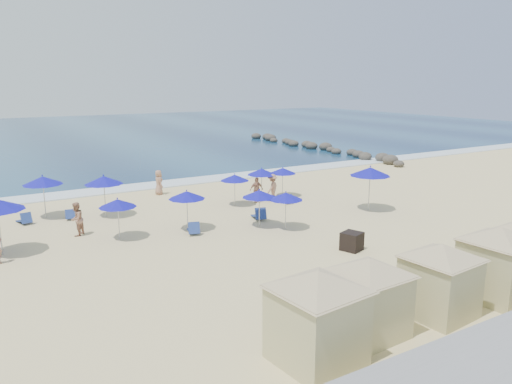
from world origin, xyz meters
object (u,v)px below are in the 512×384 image
Objects in this scene: umbrella_12 at (104,180)px; beachgoer_1 at (76,219)px; umbrella_5 at (118,203)px; cabana_1 at (368,287)px; trash_bin at (352,241)px; cabana_2 at (441,271)px; umbrella_6 at (187,195)px; cabana_3 at (499,253)px; umbrella_7 at (235,178)px; beachgoer_3 at (272,188)px; umbrella_13 at (286,196)px; umbrella_9 at (283,171)px; umbrella_4 at (43,180)px; umbrella_11 at (370,172)px; rock_jetty at (316,147)px; umbrella_10 at (262,172)px; beachgoer_4 at (159,182)px; umbrella_8 at (259,194)px; cabana_0 at (317,305)px; beachgoer_2 at (256,190)px.

umbrella_12 reaches higher than beachgoer_1.
cabana_1 is at bearing -74.05° from umbrella_5.
umbrella_5 reaches higher than trash_bin.
umbrella_6 is (-3.29, 13.28, 0.32)m from cabana_2.
umbrella_7 is at bearing 95.28° from cabana_3.
umbrella_13 is at bearing 30.63° from beachgoer_3.
umbrella_9 is at bearing 24.17° from umbrella_6.
umbrella_12 reaches higher than umbrella_9.
umbrella_12 is (-2.98, 4.90, 0.25)m from umbrella_6.
umbrella_4 is 18.92m from umbrella_11.
umbrella_5 reaches higher than rock_jetty.
cabana_1 is at bearing 174.90° from cabana_2.
cabana_2 is 17.46m from umbrella_10.
trash_bin is 0.39× the size of umbrella_6.
umbrella_7 is (4.32, 16.36, 0.22)m from cabana_1.
umbrella_5 is 9.92m from beachgoer_4.
umbrella_5 is 0.85× the size of umbrella_12.
rock_jetty is 34.17m from trash_bin.
umbrella_13 is (0.97, -1.07, -0.03)m from umbrella_8.
umbrella_7 is 4.88m from umbrella_8.
umbrella_4 is at bearing 169.90° from umbrella_9.
rock_jetty is 34.22m from umbrella_4.
umbrella_9 is at bearing 46.19° from umbrella_8.
umbrella_5 is 3.52m from umbrella_6.
umbrella_8 is at bearing -21.72° from umbrella_6.
umbrella_8 is 1.23× the size of beachgoer_4.
umbrella_5 is at bearing -163.88° from umbrella_9.
umbrella_7 is at bearing 35.73° from umbrella_6.
umbrella_9 is 1.18× the size of beachgoer_1.
umbrella_6 reaches higher than rock_jetty.
umbrella_11 is at bearing 5.57° from umbrella_13.
beachgoer_2 is at bearing 64.01° from cabana_0.
cabana_3 reaches higher than umbrella_12.
trash_bin is 0.31× the size of umbrella_11.
cabana_0 reaches higher than beachgoer_1.
rock_jetty is at bearing 41.33° from umbrella_7.
umbrella_4 reaches higher than trash_bin.
cabana_0 is (-7.17, -6.58, 1.27)m from trash_bin.
umbrella_7 reaches higher than trash_bin.
umbrella_7 reaches higher than rock_jetty.
trash_bin is at bearing -98.88° from umbrella_10.
cabana_1 is at bearing -107.91° from beachgoer_2.
beachgoer_1 is at bearing -172.35° from umbrella_9.
cabana_3 is 2.22× the size of umbrella_8.
cabana_3 reaches higher than cabana_1.
umbrella_8 is at bearing -133.81° from umbrella_9.
umbrella_8 reaches higher than umbrella_13.
cabana_0 is 2.65× the size of beachgoer_3.
cabana_0 reaches higher than trash_bin.
umbrella_5 is at bearing -96.48° from umbrella_12.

